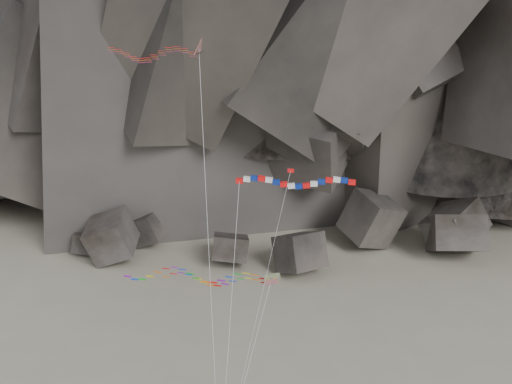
# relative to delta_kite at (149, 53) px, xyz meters

# --- Properties ---
(boulder_field) EXTENTS (68.37, 19.36, 10.47)m
(boulder_field) POSITION_rel_delta_kite_xyz_m (15.34, 31.05, -29.61)
(boulder_field) COLOR #47423F
(boulder_field) RESTS_ON ground
(delta_kite) EXTENTS (12.03, 14.83, 32.13)m
(delta_kite) POSITION_rel_delta_kite_xyz_m (0.00, 0.00, 0.00)
(delta_kite) COLOR red
(delta_kite) RESTS_ON ground
(banner_kite) EXTENTS (10.21, 12.45, 20.77)m
(banner_kite) POSITION_rel_delta_kite_xyz_m (12.76, -2.24, -10.56)
(banner_kite) COLOR red
(banner_kite) RESTS_ON ground
(parafoil_kite) EXTENTS (15.47, 12.34, 12.14)m
(parafoil_kite) POSITION_rel_delta_kite_xyz_m (3.49, -2.30, -19.67)
(parafoil_kite) COLOR #CDCC0B
(parafoil_kite) RESTS_ON ground
(pennant_kite) EXTENTS (4.87, 10.16, 21.95)m
(pennant_kite) POSITION_rel_delta_kite_xyz_m (11.28, -6.66, -14.59)
(pennant_kite) COLOR red
(pennant_kite) RESTS_ON ground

